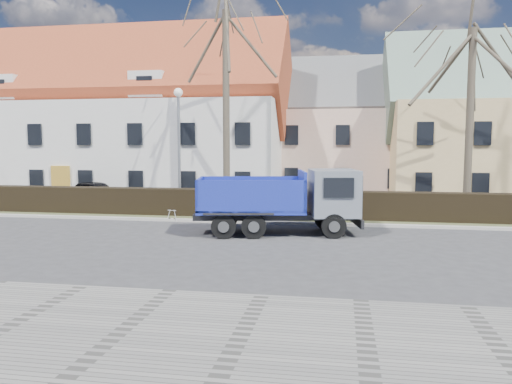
% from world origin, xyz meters
% --- Properties ---
extents(ground, '(120.00, 120.00, 0.00)m').
position_xyz_m(ground, '(0.00, 0.00, 0.00)').
color(ground, '#343436').
extents(sidewalk_near, '(80.00, 5.00, 0.08)m').
position_xyz_m(sidewalk_near, '(0.00, -8.50, 0.04)').
color(sidewalk_near, gray).
rests_on(sidewalk_near, ground).
extents(curb_far, '(80.00, 0.30, 0.12)m').
position_xyz_m(curb_far, '(0.00, 4.60, 0.06)').
color(curb_far, '#AEA9A0').
rests_on(curb_far, ground).
extents(grass_strip, '(80.00, 3.00, 0.10)m').
position_xyz_m(grass_strip, '(0.00, 6.20, 0.05)').
color(grass_strip, '#434A29').
rests_on(grass_strip, ground).
extents(hedge, '(60.00, 0.90, 1.30)m').
position_xyz_m(hedge, '(0.00, 6.00, 0.65)').
color(hedge, black).
rests_on(hedge, ground).
extents(building_white, '(26.80, 10.80, 9.50)m').
position_xyz_m(building_white, '(-13.00, 16.00, 4.75)').
color(building_white, silver).
rests_on(building_white, ground).
extents(building_pink, '(10.80, 8.80, 8.00)m').
position_xyz_m(building_pink, '(4.00, 20.00, 4.00)').
color(building_pink, beige).
rests_on(building_pink, ground).
extents(tree_1, '(9.20, 9.20, 12.65)m').
position_xyz_m(tree_1, '(-2.00, 8.50, 6.33)').
color(tree_1, '#483F32').
rests_on(tree_1, ground).
extents(tree_2, '(8.00, 8.00, 11.00)m').
position_xyz_m(tree_2, '(10.00, 8.50, 5.50)').
color(tree_2, '#483F32').
rests_on(tree_2, ground).
extents(dump_truck, '(6.89, 3.60, 2.62)m').
position_xyz_m(dump_truck, '(1.32, 2.17, 1.31)').
color(dump_truck, navy).
rests_on(dump_truck, ground).
extents(streetlight, '(0.50, 0.50, 6.37)m').
position_xyz_m(streetlight, '(-4.08, 7.00, 3.18)').
color(streetlight, gray).
rests_on(streetlight, ground).
extents(cart_frame, '(0.72, 0.53, 0.59)m').
position_xyz_m(cart_frame, '(-3.82, 4.57, 0.29)').
color(cart_frame, silver).
rests_on(cart_frame, ground).
extents(parked_car_a, '(4.38, 3.16, 1.39)m').
position_xyz_m(parked_car_a, '(-10.20, 9.95, 0.69)').
color(parked_car_a, black).
rests_on(parked_car_a, ground).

